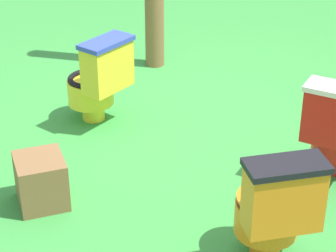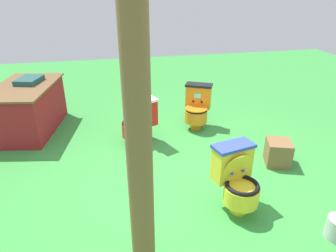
% 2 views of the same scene
% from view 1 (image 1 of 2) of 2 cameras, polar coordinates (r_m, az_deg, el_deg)
% --- Properties ---
extents(ground, '(14.00, 14.00, 0.00)m').
position_cam_1_polar(ground, '(5.09, 1.29, -0.62)').
color(ground, green).
extents(toilet_yellow, '(0.57, 0.50, 0.73)m').
position_cam_1_polar(toilet_yellow, '(5.13, -6.18, 4.13)').
color(toilet_yellow, yellow).
rests_on(toilet_yellow, ground).
extents(toilet_orange, '(0.62, 0.58, 0.73)m').
position_cam_1_polar(toilet_orange, '(3.65, 9.32, -7.11)').
color(toilet_orange, orange).
rests_on(toilet_orange, ground).
extents(small_crate, '(0.42, 0.40, 0.33)m').
position_cam_1_polar(small_crate, '(4.28, -11.13, -4.77)').
color(small_crate, brown).
rests_on(small_crate, ground).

